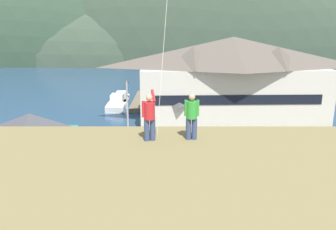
% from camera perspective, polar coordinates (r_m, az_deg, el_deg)
% --- Properties ---
extents(ground_plane, '(600.00, 600.00, 0.00)m').
position_cam_1_polar(ground_plane, '(21.79, 2.06, -16.51)').
color(ground_plane, '#66604C').
extents(parking_lot_pad, '(40.00, 20.00, 0.10)m').
position_cam_1_polar(parking_lot_pad, '(26.17, 1.63, -10.74)').
color(parking_lot_pad, gray).
rests_on(parking_lot_pad, ground).
extents(bay_water, '(360.00, 84.00, 0.03)m').
position_cam_1_polar(bay_water, '(79.44, 0.39, 6.50)').
color(bay_water, navy).
rests_on(bay_water, ground).
extents(far_hill_west_ridge, '(117.77, 55.00, 75.21)m').
position_cam_1_polar(far_hill_west_ridge, '(139.60, -19.35, 9.21)').
color(far_hill_west_ridge, '#334733').
rests_on(far_hill_west_ridge, ground).
extents(far_hill_east_peak, '(142.99, 65.72, 62.64)m').
position_cam_1_polar(far_hill_east_peak, '(139.34, -11.76, 9.71)').
color(far_hill_east_peak, '#42513D').
rests_on(far_hill_east_peak, ground).
extents(far_hill_center_saddle, '(132.28, 51.58, 93.31)m').
position_cam_1_polar(far_hill_center_saddle, '(128.92, 3.64, 9.60)').
color(far_hill_center_saddle, '#3D4C38').
rests_on(far_hill_center_saddle, ground).
extents(harbor_lodge, '(23.80, 9.66, 10.74)m').
position_cam_1_polar(harbor_lodge, '(40.08, 11.19, 6.37)').
color(harbor_lodge, beige).
rests_on(harbor_lodge, ground).
extents(storage_shed_near_lot, '(7.70, 6.38, 5.00)m').
position_cam_1_polar(storage_shed_near_lot, '(28.22, -23.36, -4.49)').
color(storage_shed_near_lot, '#338475').
rests_on(storage_shed_near_lot, ground).
extents(storage_shed_waterside, '(5.22, 5.52, 4.93)m').
position_cam_1_polar(storage_shed_waterside, '(38.47, 1.90, 1.55)').
color(storage_shed_waterside, beige).
rests_on(storage_shed_waterside, ground).
extents(wharf_dock, '(3.20, 14.36, 0.70)m').
position_cam_1_polar(wharf_dock, '(52.50, -4.61, 2.60)').
color(wharf_dock, '#70604C').
rests_on(wharf_dock, ground).
extents(moored_boat_wharfside, '(2.59, 6.93, 2.16)m').
position_cam_1_polar(moored_boat_wharfside, '(51.70, -8.49, 2.71)').
color(moored_boat_wharfside, silver).
rests_on(moored_boat_wharfside, ground).
extents(moored_boat_outer_mooring, '(2.59, 6.25, 2.16)m').
position_cam_1_polar(moored_boat_outer_mooring, '(54.44, -0.97, 3.47)').
color(moored_boat_outer_mooring, silver).
rests_on(moored_boat_outer_mooring, ground).
extents(moored_boat_inner_slip, '(2.76, 8.33, 2.16)m').
position_cam_1_polar(moored_boat_inner_slip, '(49.64, -9.15, 2.19)').
color(moored_boat_inner_slip, silver).
rests_on(moored_boat_inner_slip, ground).
extents(parked_car_mid_row_far, '(4.22, 2.10, 1.82)m').
position_cam_1_polar(parked_car_mid_row_far, '(21.44, -6.26, -13.88)').
color(parked_car_mid_row_far, silver).
rests_on(parked_car_mid_row_far, parking_lot_pad).
extents(parked_car_front_row_end, '(4.22, 2.09, 1.82)m').
position_cam_1_polar(parked_car_front_row_end, '(29.12, 18.31, -6.64)').
color(parked_car_front_row_end, '#9EA3A8').
rests_on(parked_car_front_row_end, parking_lot_pad).
extents(parked_car_lone_by_shed, '(4.30, 2.26, 1.82)m').
position_cam_1_polar(parked_car_lone_by_shed, '(21.22, 10.75, -14.38)').
color(parked_car_lone_by_shed, navy).
rests_on(parked_car_lone_by_shed, parking_lot_pad).
extents(parked_car_mid_row_near, '(4.35, 2.37, 1.82)m').
position_cam_1_polar(parked_car_mid_row_near, '(23.58, 26.42, -12.64)').
color(parked_car_mid_row_near, black).
rests_on(parked_car_mid_row_near, parking_lot_pad).
extents(parking_light_pole, '(0.24, 0.78, 6.75)m').
position_cam_1_polar(parking_light_pole, '(30.32, -7.46, 0.66)').
color(parking_light_pole, '#ADADB2').
rests_on(parking_light_pole, parking_lot_pad).
extents(person_kite_flyer, '(0.52, 0.70, 1.86)m').
position_cam_1_polar(person_kite_flyer, '(11.63, -3.55, -0.13)').
color(person_kite_flyer, '#384770').
rests_on(person_kite_flyer, grassy_hill_foreground).
extents(person_companion, '(0.55, 0.40, 1.74)m').
position_cam_1_polar(person_companion, '(11.77, 4.06, -0.03)').
color(person_companion, '#384770').
rests_on(person_companion, grassy_hill_foreground).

